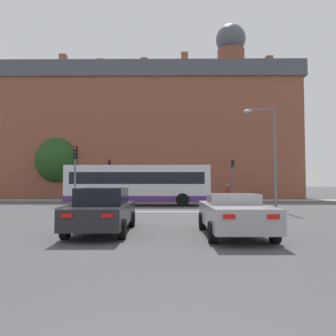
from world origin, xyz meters
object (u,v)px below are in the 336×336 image
Objects in this scene: traffic_light_far_left at (109,173)px; street_lamp_junction at (269,147)px; pedestrian_walking_east at (202,190)px; car_saloon_left at (103,210)px; pedestrian_waiting at (228,190)px; car_roadster_right at (234,214)px; traffic_light_far_right at (233,173)px; bus_crossing_lead at (138,184)px; traffic_light_near_left at (75,167)px.

traffic_light_far_left is 18.01m from street_lamp_junction.
traffic_light_far_left is at bearing 25.19° from pedestrian_walking_east.
car_saloon_left is 2.83× the size of pedestrian_waiting.
pedestrian_waiting is at bearing 5.18° from traffic_light_far_left.
pedestrian_waiting is at bearing 91.35° from street_lamp_junction.
car_roadster_right is 23.41m from traffic_light_far_right.
pedestrian_waiting reaches higher than car_roadster_right.
pedestrian_waiting reaches higher than car_saloon_left.
bus_crossing_lead is 8.64m from traffic_light_far_left.
street_lamp_junction is (12.71, -12.70, 1.28)m from traffic_light_far_left.
street_lamp_junction is at bearing -119.34° from bus_crossing_lead.
car_saloon_left is 24.07m from traffic_light_far_right.
street_lamp_junction is 3.89× the size of pedestrian_waiting.
bus_crossing_lead is 12.05m from traffic_light_far_right.
pedestrian_walking_east is (-3.13, 13.03, -3.05)m from street_lamp_junction.
street_lamp_junction reaches higher than traffic_light_far_right.
pedestrian_waiting is 2.92m from pedestrian_walking_east.
traffic_light_near_left is (-12.55, -13.04, -0.04)m from traffic_light_far_right.
traffic_light_near_left is at bearing -88.92° from traffic_light_far_left.
car_roadster_right is 24.30m from traffic_light_far_left.
traffic_light_far_left is (-3.79, 7.68, 1.13)m from bus_crossing_lead.
pedestrian_walking_east is at bearing -69.83° from pedestrian_waiting.
traffic_light_far_left is (-8.49, 22.67, 2.11)m from car_roadster_right.
traffic_light_near_left is at bearing 129.31° from car_roadster_right.
traffic_light_near_left is at bearing -133.92° from traffic_light_far_right.
traffic_light_near_left is at bearing -36.59° from pedestrian_waiting.
traffic_light_far_right reaches higher than bus_crossing_lead.
traffic_light_near_left is (-3.55, -5.11, 1.07)m from bus_crossing_lead.
car_roadster_right is 11.35m from street_lamp_junction.
car_saloon_left is at bearing 171.68° from car_roadster_right.
pedestrian_waiting is at bearing 115.24° from traffic_light_far_right.
bus_crossing_lead is at bearing 55.23° from traffic_light_near_left.
traffic_light_near_left is at bearing 145.23° from bus_crossing_lead.
car_saloon_left is at bearing -111.55° from traffic_light_far_right.
traffic_light_far_left is at bearing -80.30° from pedestrian_waiting.
car_saloon_left is 10.19m from traffic_light_near_left.
traffic_light_far_right is at bearing 67.27° from car_saloon_left.
street_lamp_junction reaches higher than bus_crossing_lead.
traffic_light_far_right reaches higher than car_roadster_right.
traffic_light_near_left is (0.24, -12.79, -0.05)m from traffic_light_far_left.
traffic_light_far_left is 12.80m from traffic_light_far_right.
traffic_light_far_right is 3.67m from pedestrian_walking_east.
pedestrian_walking_east is (-3.22, 0.09, -1.76)m from traffic_light_far_right.
traffic_light_far_left is 12.79m from traffic_light_near_left.
traffic_light_near_left is at bearing -179.57° from street_lamp_junction.
traffic_light_far_right is at bearing 29.76° from pedestrian_waiting.
street_lamp_junction is (-0.09, -12.94, 1.29)m from traffic_light_far_right.
traffic_light_far_right reaches higher than pedestrian_waiting.
car_saloon_left is 22.51m from traffic_light_far_left.
traffic_light_far_right is at bearing 46.08° from traffic_light_near_left.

